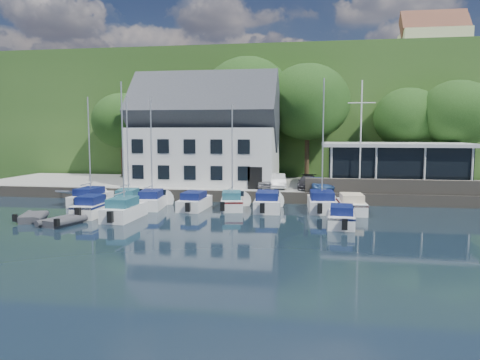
{
  "coord_description": "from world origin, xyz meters",
  "views": [
    {
      "loc": [
        4.0,
        -28.74,
        6.23
      ],
      "look_at": [
        -2.27,
        9.0,
        2.18
      ],
      "focal_mm": 35.0,
      "sensor_mm": 36.0,
      "label": 1
    }
  ],
  "objects_px": {
    "car_silver": "(264,182)",
    "dinghy_0": "(33,216)",
    "boat_r1_7": "(351,203)",
    "dinghy_1": "(62,220)",
    "car_dgrey": "(308,182)",
    "car_blue": "(318,183)",
    "car_white": "(278,181)",
    "boat_r1_5": "(268,201)",
    "boat_r2_0": "(92,206)",
    "club_pavilion": "(394,165)",
    "boat_r2_4": "(341,215)",
    "harbor_building": "(205,140)",
    "boat_r2_1": "(123,152)",
    "boat_r1_6": "(323,149)",
    "flagpole": "(361,136)",
    "boat_r1_4": "(232,154)",
    "boat_r1_0": "(89,151)",
    "boat_r1_2": "(151,153)",
    "boat_r1_3": "(195,200)",
    "boat_r1_1": "(128,151)"
  },
  "relations": [
    {
      "from": "car_silver",
      "to": "boat_r1_6",
      "type": "xyz_separation_m",
      "value": [
        5.19,
        -5.55,
        3.2
      ]
    },
    {
      "from": "boat_r2_1",
      "to": "boat_r2_4",
      "type": "bearing_deg",
      "value": 1.55
    },
    {
      "from": "boat_r2_0",
      "to": "dinghy_0",
      "type": "distance_m",
      "value": 4.03
    },
    {
      "from": "boat_r1_3",
      "to": "boat_r2_4",
      "type": "bearing_deg",
      "value": -20.86
    },
    {
      "from": "club_pavilion",
      "to": "boat_r1_6",
      "type": "height_order",
      "value": "boat_r1_6"
    },
    {
      "from": "car_white",
      "to": "car_dgrey",
      "type": "relative_size",
      "value": 0.94
    },
    {
      "from": "boat_r1_0",
      "to": "boat_r1_3",
      "type": "bearing_deg",
      "value": -2.51
    },
    {
      "from": "boat_r1_7",
      "to": "dinghy_1",
      "type": "bearing_deg",
      "value": -162.22
    },
    {
      "from": "boat_r1_4",
      "to": "boat_r2_4",
      "type": "bearing_deg",
      "value": -42.28
    },
    {
      "from": "flagpole",
      "to": "boat_r1_2",
      "type": "height_order",
      "value": "flagpole"
    },
    {
      "from": "harbor_building",
      "to": "car_white",
      "type": "xyz_separation_m",
      "value": [
        7.43,
        -2.78,
        -3.7
      ]
    },
    {
      "from": "car_silver",
      "to": "boat_r2_1",
      "type": "bearing_deg",
      "value": -140.5
    },
    {
      "from": "car_dgrey",
      "to": "boat_r2_0",
      "type": "relative_size",
      "value": 0.78
    },
    {
      "from": "club_pavilion",
      "to": "boat_r2_4",
      "type": "relative_size",
      "value": 2.36
    },
    {
      "from": "car_blue",
      "to": "boat_r2_0",
      "type": "relative_size",
      "value": 0.68
    },
    {
      "from": "boat_r1_6",
      "to": "car_blue",
      "type": "bearing_deg",
      "value": 89.89
    },
    {
      "from": "harbor_building",
      "to": "boat_r1_0",
      "type": "height_order",
      "value": "harbor_building"
    },
    {
      "from": "car_dgrey",
      "to": "boat_r1_0",
      "type": "relative_size",
      "value": 0.46
    },
    {
      "from": "harbor_building",
      "to": "boat_r2_0",
      "type": "distance_m",
      "value": 15.33
    },
    {
      "from": "boat_r1_6",
      "to": "boat_r1_7",
      "type": "distance_m",
      "value": 4.67
    },
    {
      "from": "boat_r1_5",
      "to": "dinghy_0",
      "type": "relative_size",
      "value": 2.18
    },
    {
      "from": "harbor_building",
      "to": "boat_r2_1",
      "type": "height_order",
      "value": "harbor_building"
    },
    {
      "from": "boat_r1_4",
      "to": "boat_r2_1",
      "type": "distance_m",
      "value": 8.7
    },
    {
      "from": "car_silver",
      "to": "boat_r2_4",
      "type": "height_order",
      "value": "car_silver"
    },
    {
      "from": "flagpole",
      "to": "boat_r2_4",
      "type": "distance_m",
      "value": 11.59
    },
    {
      "from": "car_white",
      "to": "boat_r1_1",
      "type": "relative_size",
      "value": 0.43
    },
    {
      "from": "club_pavilion",
      "to": "boat_r1_4",
      "type": "distance_m",
      "value": 16.11
    },
    {
      "from": "boat_r1_0",
      "to": "boat_r2_4",
      "type": "xyz_separation_m",
      "value": [
        20.46,
        -5.54,
        -3.82
      ]
    },
    {
      "from": "boat_r1_5",
      "to": "boat_r2_4",
      "type": "height_order",
      "value": "boat_r1_5"
    },
    {
      "from": "car_silver",
      "to": "boat_r1_4",
      "type": "xyz_separation_m",
      "value": [
        -1.86,
        -5.93,
        2.79
      ]
    },
    {
      "from": "boat_r1_5",
      "to": "boat_r2_0",
      "type": "relative_size",
      "value": 1.2
    },
    {
      "from": "harbor_building",
      "to": "boat_r1_6",
      "type": "bearing_deg",
      "value": -36.89
    },
    {
      "from": "harbor_building",
      "to": "boat_r1_0",
      "type": "xyz_separation_m",
      "value": [
        -7.84,
        -8.74,
        -0.84
      ]
    },
    {
      "from": "boat_r1_2",
      "to": "boat_r2_0",
      "type": "relative_size",
      "value": 1.67
    },
    {
      "from": "club_pavilion",
      "to": "boat_r2_0",
      "type": "height_order",
      "value": "club_pavilion"
    },
    {
      "from": "dinghy_0",
      "to": "car_dgrey",
      "type": "bearing_deg",
      "value": 16.18
    },
    {
      "from": "car_silver",
      "to": "boat_r1_2",
      "type": "xyz_separation_m",
      "value": [
        -8.36,
        -6.42,
        2.89
      ]
    },
    {
      "from": "car_silver",
      "to": "dinghy_0",
      "type": "xyz_separation_m",
      "value": [
        -14.59,
        -13.12,
        -1.24
      ]
    },
    {
      "from": "car_silver",
      "to": "boat_r2_0",
      "type": "height_order",
      "value": "car_silver"
    },
    {
      "from": "boat_r1_5",
      "to": "boat_r1_1",
      "type": "bearing_deg",
      "value": 178.73
    },
    {
      "from": "car_dgrey",
      "to": "car_blue",
      "type": "relative_size",
      "value": 1.14
    },
    {
      "from": "boat_r1_0",
      "to": "boat_r2_4",
      "type": "relative_size",
      "value": 1.62
    },
    {
      "from": "boat_r2_1",
      "to": "car_blue",
      "type": "bearing_deg",
      "value": 38.59
    },
    {
      "from": "dinghy_0",
      "to": "car_white",
      "type": "bearing_deg",
      "value": 21.04
    },
    {
      "from": "car_white",
      "to": "boat_r1_1",
      "type": "xyz_separation_m",
      "value": [
        -11.58,
        -6.69,
        2.95
      ]
    },
    {
      "from": "flagpole",
      "to": "boat_r1_0",
      "type": "bearing_deg",
      "value": -168.18
    },
    {
      "from": "boat_r1_1",
      "to": "boat_r1_2",
      "type": "distance_m",
      "value": 1.99
    },
    {
      "from": "boat_r1_4",
      "to": "boat_r2_1",
      "type": "relative_size",
      "value": 0.92
    },
    {
      "from": "boat_r1_0",
      "to": "boat_r2_1",
      "type": "relative_size",
      "value": 0.95
    },
    {
      "from": "boat_r1_2",
      "to": "harbor_building",
      "type": "bearing_deg",
      "value": 69.96
    }
  ]
}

